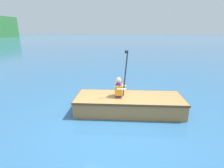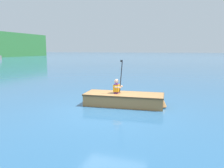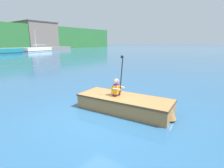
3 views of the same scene
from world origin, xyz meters
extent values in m
plane|color=#28567F|center=(0.00, 0.00, 0.00)|extent=(300.00, 300.00, 0.00)
cube|color=#A3703D|center=(0.90, -0.29, 0.24)|extent=(1.43, 3.13, 0.47)
cube|color=brown|center=(0.90, -0.29, 0.44)|extent=(1.47, 3.17, 0.06)
cube|color=brown|center=(0.90, -0.29, 0.43)|extent=(1.18, 2.69, 0.02)
cone|color=#A3703D|center=(1.06, -1.74, 0.26)|extent=(0.43, 0.43, 0.42)
cube|color=#A3703D|center=(0.88, -0.07, 0.42)|extent=(1.06, 0.27, 0.03)
cube|color=#592672|center=(0.87, 0.01, 0.66)|extent=(0.26, 0.18, 0.37)
cube|color=orange|center=(0.87, 0.01, 0.68)|extent=(0.31, 0.24, 0.28)
sphere|color=beige|center=(0.87, 0.01, 0.95)|extent=(0.17, 0.17, 0.17)
cylinder|color=beige|center=(0.73, -0.10, 0.73)|extent=(0.08, 0.26, 0.06)
cylinder|color=beige|center=(1.03, -0.07, 0.73)|extent=(0.08, 0.26, 0.06)
cylinder|color=#232328|center=(0.89, -0.17, 1.14)|extent=(0.05, 0.14, 1.29)
cylinder|color=black|center=(0.89, -0.17, 1.74)|extent=(0.05, 0.05, 0.08)
camera|label=1|loc=(-3.81, -0.60, 2.28)|focal=28.00mm
camera|label=2|loc=(-7.14, -2.73, 2.18)|focal=35.00mm
camera|label=3|loc=(-3.64, -3.20, 2.20)|focal=28.00mm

